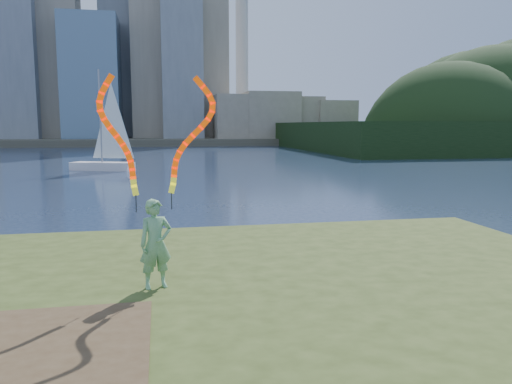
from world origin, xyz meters
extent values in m
plane|color=#1A2741|center=(0.00, 0.00, 0.00)|extent=(320.00, 320.00, 0.00)
cube|color=#364518|center=(0.00, -2.50, 0.15)|extent=(20.00, 18.00, 0.30)
cube|color=#364518|center=(0.00, -2.20, 0.40)|extent=(17.00, 15.00, 0.30)
cube|color=#364518|center=(0.00, -2.00, 0.65)|extent=(14.00, 12.00, 0.30)
cube|color=#47331E|center=(-2.20, -3.20, 0.81)|extent=(3.20, 3.00, 0.02)
cube|color=#4F493A|center=(0.00, 95.00, 0.60)|extent=(320.00, 40.00, 1.20)
cylinder|color=silver|center=(18.00, 102.00, 30.20)|extent=(2.80, 2.80, 58.00)
imported|color=#197620|center=(-0.52, -0.98, 1.58)|extent=(0.65, 0.51, 1.55)
cylinder|color=black|center=(-0.83, -0.96, 2.28)|extent=(0.02, 0.02, 0.30)
cylinder|color=black|center=(-0.23, -0.78, 2.28)|extent=(0.02, 0.02, 0.30)
cube|color=silver|center=(-4.95, 31.95, 0.30)|extent=(5.19, 3.35, 0.69)
cylinder|color=gray|center=(-4.95, 31.95, 4.17)|extent=(0.14, 0.14, 7.54)
camera|label=1|loc=(-0.41, -9.52, 3.60)|focal=35.00mm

